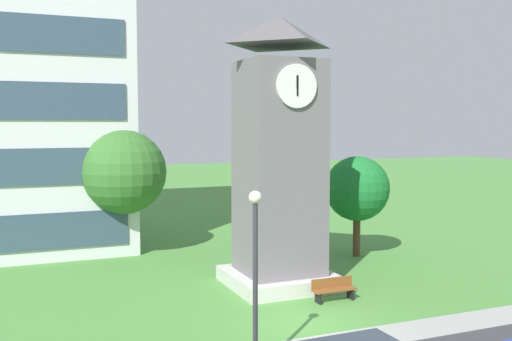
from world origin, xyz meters
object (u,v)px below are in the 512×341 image
object	(u,v)px
tree_streetside	(357,189)
tree_near_tower	(124,172)
park_bench	(334,289)
clock_tower	(279,167)
street_lamp	(255,259)

from	to	relation	value
tree_streetside	tree_near_tower	world-z (taller)	tree_near_tower
park_bench	tree_streetside	xyz separation A→B (m)	(5.03, 6.33, 3.06)
park_bench	clock_tower	bearing A→B (deg)	110.75
park_bench	tree_near_tower	bearing A→B (deg)	119.03
park_bench	street_lamp	distance (m)	7.87
street_lamp	tree_near_tower	distance (m)	16.07
tree_streetside	tree_near_tower	size ratio (longest dim) A/B	0.79
street_lamp	tree_streetside	size ratio (longest dim) A/B	0.97
street_lamp	tree_streetside	bearing A→B (deg)	47.45
park_bench	tree_near_tower	world-z (taller)	tree_near_tower
clock_tower	street_lamp	bearing A→B (deg)	-118.97
park_bench	tree_streetside	size ratio (longest dim) A/B	0.35
clock_tower	tree_streetside	bearing A→B (deg)	30.06
clock_tower	street_lamp	world-z (taller)	clock_tower
tree_near_tower	street_lamp	bearing A→B (deg)	-87.48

